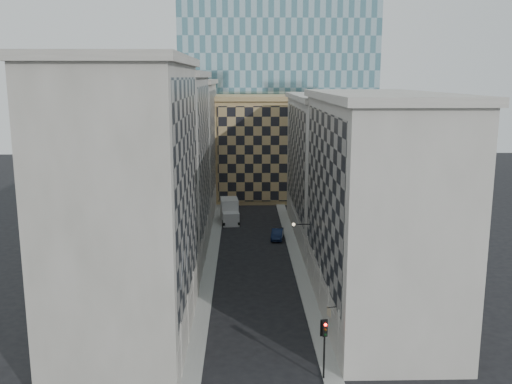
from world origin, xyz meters
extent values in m
cube|color=gray|center=(-5.25, 30.00, 0.07)|extent=(1.50, 100.00, 0.15)
cube|color=gray|center=(5.25, 30.00, 0.07)|extent=(1.50, 100.00, 0.15)
cube|color=gray|center=(-11.00, 11.00, 11.50)|extent=(10.00, 22.00, 23.00)
cube|color=gray|center=(-6.12, 11.00, 13.00)|extent=(0.25, 19.36, 18.00)
cube|color=gray|center=(-6.20, 11.00, 1.60)|extent=(0.45, 21.12, 3.20)
cube|color=gray|center=(-11.00, 11.00, 23.35)|extent=(10.80, 22.80, 0.70)
cylinder|color=gray|center=(-6.35, 2.75, 2.20)|extent=(0.90, 0.90, 4.40)
cylinder|color=gray|center=(-6.35, 8.25, 2.20)|extent=(0.90, 0.90, 4.40)
cylinder|color=gray|center=(-6.35, 13.75, 2.20)|extent=(0.90, 0.90, 4.40)
cylinder|color=gray|center=(-6.35, 19.25, 2.20)|extent=(0.90, 0.90, 4.40)
cube|color=gray|center=(-11.00, 33.00, 11.00)|extent=(10.00, 22.00, 22.00)
cube|color=gray|center=(-6.12, 33.00, 12.50)|extent=(0.25, 19.36, 17.00)
cube|color=gray|center=(-6.20, 33.00, 1.60)|extent=(0.45, 21.12, 3.20)
cube|color=gray|center=(-11.00, 33.00, 22.35)|extent=(10.80, 22.80, 0.70)
cylinder|color=gray|center=(-6.35, 24.75, 2.20)|extent=(0.90, 0.90, 4.40)
cylinder|color=gray|center=(-6.35, 30.25, 2.20)|extent=(0.90, 0.90, 4.40)
cylinder|color=gray|center=(-6.35, 35.75, 2.20)|extent=(0.90, 0.90, 4.40)
cylinder|color=gray|center=(-6.35, 41.25, 2.20)|extent=(0.90, 0.90, 4.40)
cube|color=gray|center=(-11.00, 55.00, 10.50)|extent=(10.00, 22.00, 21.00)
cube|color=gray|center=(-6.12, 55.00, 12.00)|extent=(0.25, 19.36, 16.00)
cube|color=gray|center=(-6.20, 55.00, 1.60)|extent=(0.45, 21.12, 3.20)
cube|color=gray|center=(-11.00, 55.00, 21.35)|extent=(10.80, 22.80, 0.70)
cylinder|color=gray|center=(-6.35, 46.75, 2.20)|extent=(0.90, 0.90, 4.40)
cylinder|color=gray|center=(-6.35, 52.25, 2.20)|extent=(0.90, 0.90, 4.40)
cylinder|color=gray|center=(-6.35, 57.75, 2.20)|extent=(0.90, 0.90, 4.40)
cylinder|color=gray|center=(-6.35, 63.25, 2.20)|extent=(0.90, 0.90, 4.40)
cube|color=#A8A39A|center=(11.00, 15.00, 10.00)|extent=(10.00, 26.00, 20.00)
cube|color=gray|center=(6.12, 15.00, 11.50)|extent=(0.25, 22.88, 15.00)
cube|color=#A8A39A|center=(6.20, 15.00, 1.60)|extent=(0.45, 24.96, 3.20)
cube|color=#A8A39A|center=(11.00, 15.00, 20.35)|extent=(10.80, 26.80, 0.70)
cylinder|color=#A8A39A|center=(6.35, 4.60, 2.20)|extent=(0.90, 0.90, 4.40)
cylinder|color=#A8A39A|center=(6.35, 9.80, 2.20)|extent=(0.90, 0.90, 4.40)
cylinder|color=#A8A39A|center=(6.35, 15.00, 2.20)|extent=(0.90, 0.90, 4.40)
cylinder|color=#A8A39A|center=(6.35, 20.20, 2.20)|extent=(0.90, 0.90, 4.40)
cylinder|color=#A8A39A|center=(6.35, 25.40, 2.20)|extent=(0.90, 0.90, 4.40)
cube|color=#A8A39A|center=(11.00, 42.00, 9.50)|extent=(10.00, 28.00, 19.00)
cube|color=gray|center=(6.12, 42.00, 11.00)|extent=(0.25, 24.64, 14.00)
cube|color=#A8A39A|center=(6.20, 42.00, 1.60)|extent=(0.45, 26.88, 3.20)
cube|color=#A8A39A|center=(11.00, 42.00, 19.35)|extent=(10.80, 28.80, 0.70)
cube|color=#A68058|center=(2.00, 68.00, 9.00)|extent=(16.00, 14.00, 18.00)
cube|color=tan|center=(2.00, 60.90, 9.00)|extent=(15.20, 0.25, 16.50)
cube|color=#A68058|center=(2.00, 68.00, 18.40)|extent=(16.80, 14.80, 0.80)
cube|color=#2B2622|center=(0.00, 82.00, 14.00)|extent=(6.00, 6.00, 28.00)
cube|color=#2B2622|center=(0.00, 82.00, 28.70)|extent=(7.00, 7.00, 1.40)
cylinder|color=gray|center=(-5.90, 4.00, 8.00)|extent=(0.10, 2.33, 2.33)
cylinder|color=gray|center=(-5.90, 8.00, 8.00)|extent=(0.10, 2.33, 2.33)
cylinder|color=black|center=(5.10, 24.00, 6.20)|extent=(1.80, 0.08, 0.08)
sphere|color=#FFE5B2|center=(4.20, 24.00, 6.20)|extent=(0.36, 0.36, 0.36)
cylinder|color=black|center=(4.55, 2.22, 1.81)|extent=(0.15, 0.15, 3.33)
cube|color=black|center=(4.55, 2.22, 4.05)|extent=(0.40, 0.35, 1.14)
cube|color=black|center=(4.52, 2.40, 4.05)|extent=(0.57, 0.14, 1.30)
sphere|color=#FF0C07|center=(4.58, 2.05, 4.43)|extent=(0.21, 0.21, 0.21)
sphere|color=#331E05|center=(4.58, 2.05, 4.05)|extent=(0.21, 0.21, 0.21)
sphere|color=black|center=(4.58, 2.05, 3.67)|extent=(0.21, 0.21, 0.21)
cube|color=#BEBEBE|center=(-3.17, 47.50, 1.01)|extent=(2.70, 2.91, 2.02)
cube|color=#BEBEBE|center=(-3.43, 50.41, 1.74)|extent=(2.93, 4.26, 3.48)
cylinder|color=black|center=(-4.21, 46.50, 0.51)|extent=(0.43, 1.04, 1.01)
cylinder|color=black|center=(-1.97, 46.70, 0.51)|extent=(0.43, 1.04, 1.01)
cylinder|color=black|center=(-4.67, 51.65, 0.51)|extent=(0.43, 1.04, 1.01)
cylinder|color=black|center=(-2.43, 51.85, 0.51)|extent=(0.43, 1.04, 1.01)
imported|color=#0E1935|center=(3.41, 39.71, 0.72)|extent=(2.10, 4.56, 1.45)
cylinder|color=black|center=(5.60, 5.80, 4.19)|extent=(0.78, 0.25, 0.06)
cube|color=#C6B291|center=(5.40, 5.80, 3.80)|extent=(0.23, 0.68, 0.69)
camera|label=1|loc=(-1.41, -36.30, 22.01)|focal=40.00mm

